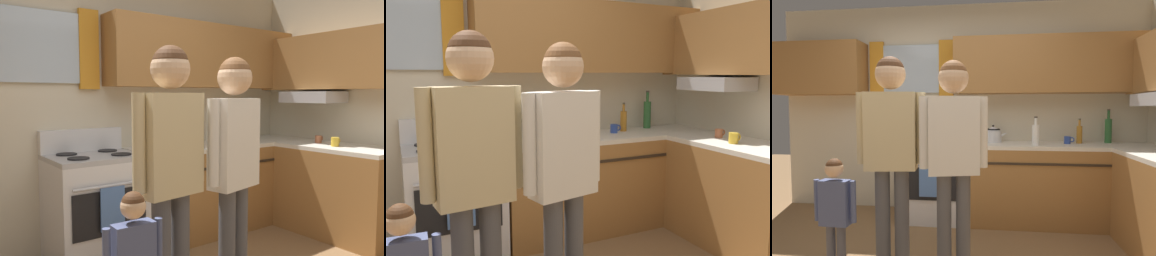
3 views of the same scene
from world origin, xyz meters
The scene contains 12 objects.
back_wall_unit centered at (0.06, 1.82, 1.49)m, with size 4.60×0.42×2.60m.
kitchen_counter_run centered at (1.51, 1.23, 0.45)m, with size 2.11×1.77×0.90m.
stove_oven centered at (-0.21, 1.54, 0.47)m, with size 0.74×0.67×1.10m.
bottle_oil_amber centered at (1.47, 1.64, 1.01)m, with size 0.06×0.06×0.29m.
bottle_wine_green centered at (1.81, 1.72, 1.05)m, with size 0.08×0.08×0.39m.
bottle_milk_white centered at (0.94, 1.40, 1.02)m, with size 0.08×0.08×0.31m.
mug_mustard_yellow centered at (1.92, 0.65, 0.95)m, with size 0.12×0.08×0.09m.
cup_terracotta centered at (2.03, 0.93, 0.94)m, with size 0.11×0.07×0.08m.
mug_cobalt_blue centered at (1.32, 1.58, 0.94)m, with size 0.11×0.07×0.08m.
stovetop_kettle centered at (0.48, 1.65, 1.00)m, with size 0.27×0.20×0.21m.
adult_holding_child centered at (-0.27, 0.28, 1.06)m, with size 0.52×0.23×1.68m.
adult_in_plaid centered at (0.21, 0.27, 1.03)m, with size 0.50×0.24×1.64m.
Camera 2 is at (-0.62, -1.65, 1.48)m, focal length 36.47 mm.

